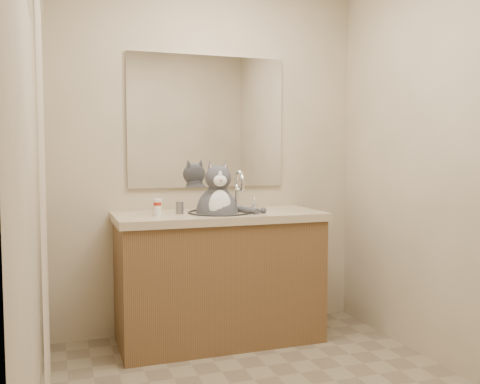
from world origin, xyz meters
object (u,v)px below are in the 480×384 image
Objects in this scene: cat at (218,210)px; grey_canister at (180,208)px; pill_bottle_orange at (158,207)px; pill_bottle_redcap at (158,209)px.

grey_canister is (-0.24, 0.02, 0.02)m from cat.
pill_bottle_orange reaches higher than grey_canister.
pill_bottle_redcap is at bearing -167.70° from cat.
pill_bottle_redcap is at bearing -100.72° from pill_bottle_orange.
grey_canister is at bearing 23.44° from pill_bottle_redcap.
cat is 0.40m from pill_bottle_redcap.
pill_bottle_redcap is 0.09m from pill_bottle_orange.
pill_bottle_orange is at bearing 169.88° from grey_canister.
pill_bottle_orange is at bearing 178.99° from cat.
cat is 0.25m from grey_canister.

